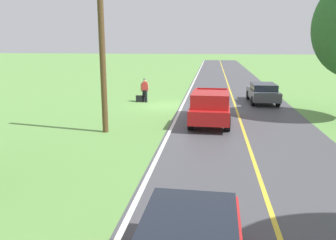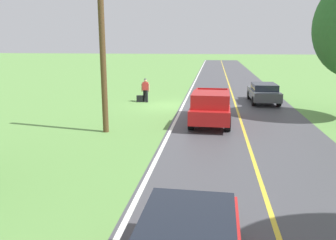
{
  "view_description": "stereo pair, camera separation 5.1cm",
  "coord_description": "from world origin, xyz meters",
  "px_view_note": "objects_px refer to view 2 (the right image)",
  "views": [
    {
      "loc": [
        -3.11,
        23.08,
        4.34
      ],
      "look_at": [
        -1.51,
        10.8,
        1.48
      ],
      "focal_mm": 36.44,
      "sensor_mm": 36.0,
      "label": 1
    },
    {
      "loc": [
        -3.16,
        23.07,
        4.34
      ],
      "look_at": [
        -1.51,
        10.8,
        1.48
      ],
      "focal_mm": 36.44,
      "sensor_mm": 36.0,
      "label": 2
    }
  ],
  "objects_px": {
    "hitchhiker_walking": "(146,89)",
    "sedan_near_oncoming": "(264,92)",
    "suitcase_carried": "(140,99)",
    "pickup_truck_passing": "(211,106)",
    "utility_pole_roadside": "(103,55)"
  },
  "relations": [
    {
      "from": "sedan_near_oncoming",
      "to": "pickup_truck_passing",
      "type": "bearing_deg",
      "value": 62.17
    },
    {
      "from": "sedan_near_oncoming",
      "to": "suitcase_carried",
      "type": "bearing_deg",
      "value": 5.86
    },
    {
      "from": "hitchhiker_walking",
      "to": "sedan_near_oncoming",
      "type": "xyz_separation_m",
      "value": [
        -8.53,
        -0.82,
        -0.23
      ]
    },
    {
      "from": "hitchhiker_walking",
      "to": "suitcase_carried",
      "type": "bearing_deg",
      "value": 12.81
    },
    {
      "from": "suitcase_carried",
      "to": "pickup_truck_passing",
      "type": "xyz_separation_m",
      "value": [
        -5.22,
        6.14,
        0.72
      ]
    },
    {
      "from": "pickup_truck_passing",
      "to": "hitchhiker_walking",
      "type": "bearing_deg",
      "value": -52.4
    },
    {
      "from": "utility_pole_roadside",
      "to": "sedan_near_oncoming",
      "type": "bearing_deg",
      "value": -132.89
    },
    {
      "from": "suitcase_carried",
      "to": "sedan_near_oncoming",
      "type": "xyz_separation_m",
      "value": [
        -8.94,
        -0.92,
        0.51
      ]
    },
    {
      "from": "suitcase_carried",
      "to": "utility_pole_roadside",
      "type": "distance_m",
      "value": 9.22
    },
    {
      "from": "hitchhiker_walking",
      "to": "sedan_near_oncoming",
      "type": "height_order",
      "value": "hitchhiker_walking"
    },
    {
      "from": "pickup_truck_passing",
      "to": "sedan_near_oncoming",
      "type": "distance_m",
      "value": 7.98
    },
    {
      "from": "hitchhiker_walking",
      "to": "suitcase_carried",
      "type": "height_order",
      "value": "hitchhiker_walking"
    },
    {
      "from": "pickup_truck_passing",
      "to": "sedan_near_oncoming",
      "type": "relative_size",
      "value": 1.23
    },
    {
      "from": "pickup_truck_passing",
      "to": "utility_pole_roadside",
      "type": "height_order",
      "value": "utility_pole_roadside"
    },
    {
      "from": "pickup_truck_passing",
      "to": "sedan_near_oncoming",
      "type": "bearing_deg",
      "value": -117.83
    }
  ]
}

